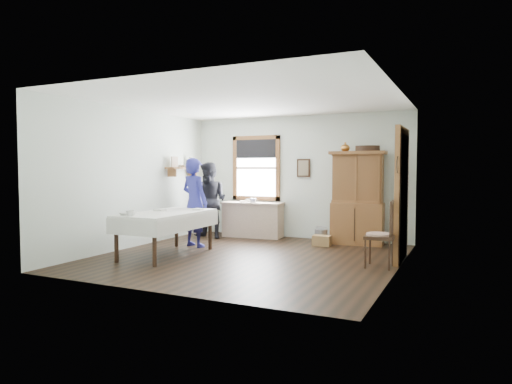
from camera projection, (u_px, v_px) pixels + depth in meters
room at (248, 180)px, 7.85m from camera, size 5.01×5.01×2.70m
window at (256, 164)px, 10.49m from camera, size 1.18×0.07×1.48m
doorway at (403, 191)px, 7.58m from camera, size 0.09×1.14×2.22m
wall_shelf at (183, 167)px, 10.23m from camera, size 0.24×1.00×0.44m
framed_picture at (303, 168)px, 10.00m from camera, size 0.30×0.04×0.40m
rug_beater at (398, 157)px, 7.06m from camera, size 0.01×0.27×0.27m
work_counter at (253, 220)px, 10.24m from camera, size 1.41×0.63×0.78m
china_hutch at (358, 198)px, 9.23m from camera, size 1.14×0.59×1.88m
dining_table at (167, 234)px, 8.06m from camera, size 1.04×1.95×0.77m
spindle_chair at (380, 234)px, 7.09m from camera, size 0.52×0.52×1.06m
pail at (321, 236)px, 9.48m from camera, size 0.33×0.33×0.28m
wicker_basket at (322, 241)px, 9.09m from camera, size 0.36×0.27×0.20m
woman_blue at (195, 206)px, 8.96m from camera, size 0.67×0.53×1.62m
figure_dark at (210, 203)px, 10.05m from camera, size 0.80×0.64×1.55m
table_cup_a at (131, 213)px, 7.37m from camera, size 0.15×0.15×0.09m
table_cup_b at (129, 213)px, 7.33m from camera, size 0.13×0.13×0.10m
table_bowl at (125, 214)px, 7.51m from camera, size 0.23×0.23×0.05m
counter_book at (240, 202)px, 10.28m from camera, size 0.26×0.28×0.02m
counter_bowl at (249, 200)px, 10.42m from camera, size 0.19×0.19×0.06m
shelf_bowl at (184, 166)px, 10.24m from camera, size 0.22×0.22×0.05m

